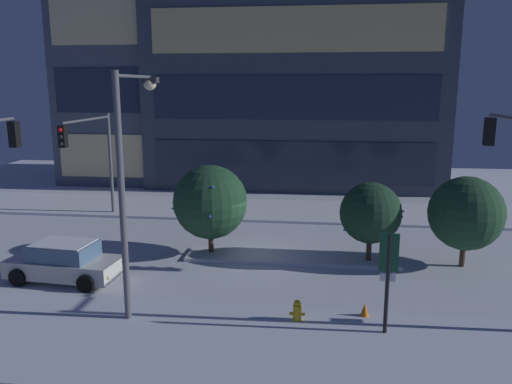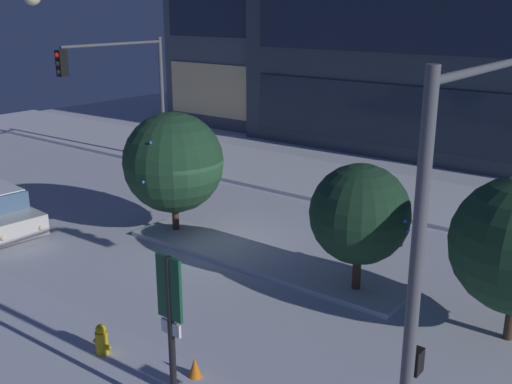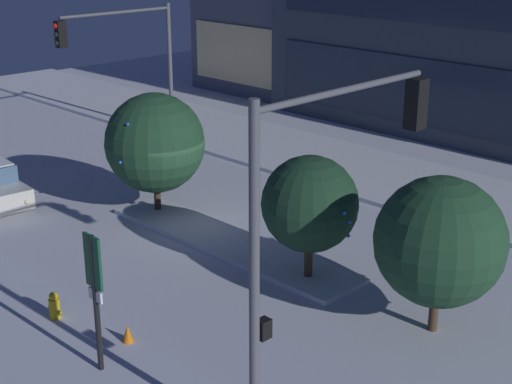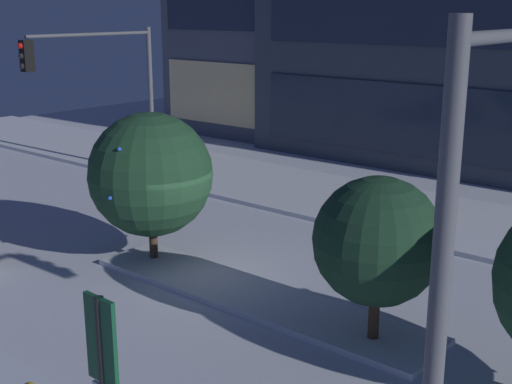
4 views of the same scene
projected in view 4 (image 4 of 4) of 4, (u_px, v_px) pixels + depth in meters
ground at (191, 272)px, 17.29m from camera, size 52.00×52.00×0.00m
curb_strip_far at (358, 202)px, 23.22m from camera, size 52.00×5.20×0.14m
median_strip at (253, 297)px, 15.65m from camera, size 9.00×1.80×0.14m
traffic_light_corner_far_left at (101, 76)px, 24.27m from camera, size 0.32×5.57×5.78m
parking_info_sign at (104, 382)px, 8.38m from camera, size 0.55×0.12×3.18m
decorated_tree_left_of_median at (151, 175)px, 17.35m from camera, size 3.19×3.26×3.97m
decorated_tree_right_of_median at (378, 241)px, 13.05m from camera, size 2.58×2.53×3.43m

